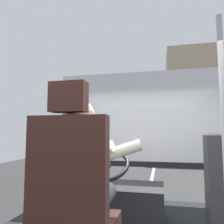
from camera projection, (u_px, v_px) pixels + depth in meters
ground at (153, 172)px, 10.16m from camera, size 18.00×44.00×0.06m
driver_seat at (73, 206)px, 1.32m from camera, size 0.48×0.48×1.28m
bus_driver at (81, 174)px, 1.46m from camera, size 0.80×0.61×0.78m
steering_console at (114, 201)px, 2.42m from camera, size 1.10×0.98×0.81m
fare_box at (219, 182)px, 2.19m from camera, size 0.24×0.24×0.98m
windshield_panel at (136, 129)px, 3.37m from camera, size 2.50×0.08×1.48m
street_tree at (107, 101)px, 13.49m from camera, size 2.66×2.66×5.14m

